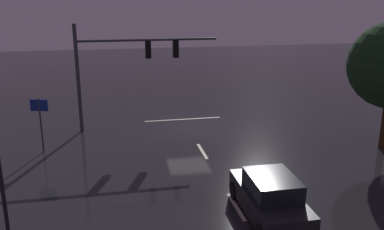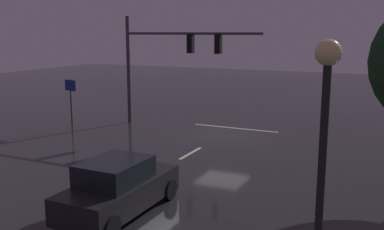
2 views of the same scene
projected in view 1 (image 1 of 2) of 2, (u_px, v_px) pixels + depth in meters
ground_plane at (188, 128)px, 25.39m from camera, size 80.00×80.00×0.00m
traffic_signal_assembly at (125, 59)px, 24.18m from camera, size 8.32×0.47×6.32m
lane_dash_far at (202, 151)px, 21.62m from camera, size 0.16×2.20×0.01m
lane_dash_mid at (236, 207)px, 15.97m from camera, size 0.16×2.20×0.01m
stop_bar at (183, 119)px, 27.16m from camera, size 5.00×0.16×0.01m
car_approaching at (270, 197)px, 15.00m from camera, size 1.94×4.39×1.70m
route_sign at (40, 114)px, 20.97m from camera, size 0.89×0.28×2.86m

